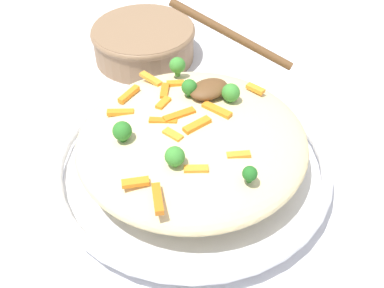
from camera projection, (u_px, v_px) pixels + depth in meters
The scene contains 27 objects.
ground_plane at pixel (192, 174), 0.67m from camera, with size 2.40×2.40×0.00m, color silver.
serving_bowl at pixel (192, 165), 0.65m from camera, with size 0.38×0.38×0.04m.
pasta_mound at pixel (192, 141), 0.62m from camera, with size 0.30×0.30×0.07m, color beige.
carrot_piece_0 at pixel (129, 94), 0.65m from camera, with size 0.04×0.01×0.01m, color orange.
carrot_piece_1 at pixel (173, 135), 0.58m from camera, with size 0.03×0.01×0.01m, color orange.
carrot_piece_2 at pixel (179, 115), 0.61m from camera, with size 0.04×0.01×0.01m, color orange.
carrot_piece_3 at pixel (196, 169), 0.54m from camera, with size 0.03×0.01×0.01m, color orange.
carrot_piece_4 at pixel (217, 110), 0.62m from camera, with size 0.04×0.01×0.01m, color orange.
carrot_piece_5 at pixel (255, 89), 0.66m from camera, with size 0.03×0.01×0.01m, color orange.
carrot_piece_6 at pixel (163, 121), 0.60m from camera, with size 0.04×0.01×0.01m, color orange.
carrot_piece_7 at pixel (239, 155), 0.56m from camera, with size 0.03×0.01×0.01m, color orange.
carrot_piece_8 at pixel (163, 104), 0.63m from camera, with size 0.03×0.01×0.01m, color orange.
carrot_piece_9 at pixel (164, 91), 0.65m from camera, with size 0.03×0.01×0.01m, color orange.
carrot_piece_10 at pixel (158, 199), 0.51m from camera, with size 0.04×0.01×0.01m, color orange.
carrot_piece_11 at pixel (120, 112), 0.62m from camera, with size 0.04×0.01×0.01m, color orange.
carrot_piece_12 at pixel (175, 84), 0.67m from camera, with size 0.02×0.01×0.01m, color orange.
carrot_piece_13 at pixel (135, 182), 0.53m from camera, with size 0.03×0.01×0.01m, color orange.
carrot_piece_14 at pixel (197, 125), 0.59m from camera, with size 0.04×0.01×0.01m, color orange.
carrot_piece_15 at pixel (151, 79), 0.68m from camera, with size 0.04×0.01×0.01m, color orange.
broccoli_floret_0 at pixel (189, 87), 0.63m from camera, with size 0.02×0.02×0.03m.
broccoli_floret_1 at pixel (231, 93), 0.63m from camera, with size 0.02×0.02×0.03m.
broccoli_floret_2 at pixel (175, 157), 0.54m from camera, with size 0.02×0.02×0.03m.
broccoli_floret_3 at pixel (177, 66), 0.68m from camera, with size 0.02×0.02×0.03m.
broccoli_floret_4 at pixel (249, 174), 0.53m from camera, with size 0.02×0.02×0.02m.
broccoli_floret_5 at pixel (122, 131), 0.57m from camera, with size 0.02×0.02×0.03m.
serving_spoon at pixel (218, 66), 0.65m from camera, with size 0.16×0.16×0.08m.
companion_bowl at pixel (144, 40), 0.86m from camera, with size 0.19×0.19×0.06m.
Camera 1 is at (-0.26, -0.38, 0.49)m, focal length 44.48 mm.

